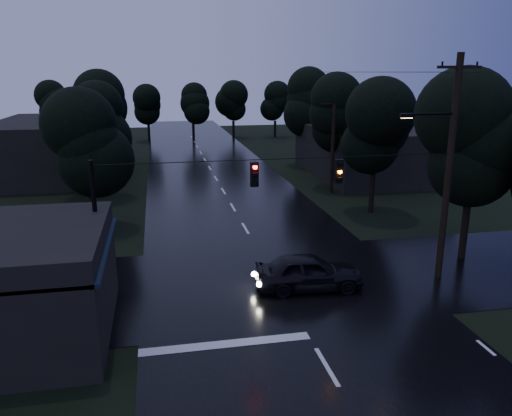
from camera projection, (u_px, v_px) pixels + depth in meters
name	position (u px, v px, depth m)	size (l,w,h in m)	color
main_road	(223.00, 191.00, 39.74)	(12.00, 120.00, 0.02)	black
cross_street	(276.00, 281.00, 22.72)	(60.00, 9.00, 0.02)	black
building_far_right	(369.00, 151.00, 45.59)	(10.00, 14.00, 4.40)	black
building_far_left	(58.00, 147.00, 45.90)	(10.00, 16.00, 5.00)	black
utility_pole_main	(447.00, 165.00, 21.78)	(3.50, 0.30, 10.00)	black
utility_pole_far	(333.00, 144.00, 38.39)	(2.00, 0.30, 7.50)	black
anchor_pole_left	(97.00, 236.00, 19.56)	(0.18, 0.18, 6.00)	black
span_signals	(296.00, 172.00, 20.48)	(15.00, 0.37, 1.12)	black
tree_corner_near	(475.00, 141.00, 23.97)	(4.48, 4.48, 9.44)	black
tree_left_a	(87.00, 142.00, 29.09)	(3.92, 3.92, 8.26)	black
tree_left_b	(92.00, 123.00, 36.45)	(4.20, 4.20, 8.85)	black
tree_left_c	(97.00, 108.00, 45.70)	(4.48, 4.48, 9.44)	black
tree_right_a	(376.00, 129.00, 32.39)	(4.20, 4.20, 8.85)	black
tree_right_b	(341.00, 113.00, 39.97)	(4.48, 4.48, 9.44)	black
tree_right_c	(311.00, 102.00, 49.45)	(4.76, 4.76, 10.03)	black
car	(309.00, 272.00, 21.72)	(1.89, 4.69, 1.60)	black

